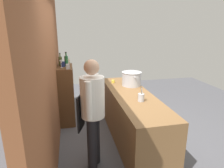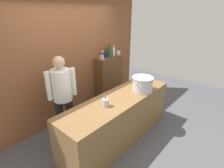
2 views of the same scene
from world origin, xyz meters
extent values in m
plane|color=#4C4C51|center=(0.00, 0.00, 0.00)|extent=(8.00, 8.00, 0.00)
cube|color=brown|center=(0.00, 1.40, 1.50)|extent=(4.40, 0.10, 3.00)
cube|color=brown|center=(0.00, 0.00, 0.45)|extent=(2.46, 0.70, 0.90)
cube|color=brown|center=(1.03, 1.19, 0.63)|extent=(0.76, 0.32, 1.27)
cylinder|color=black|center=(-0.55, 0.76, 0.42)|extent=(0.14, 0.14, 0.84)
cylinder|color=black|center=(-0.74, 0.83, 0.42)|extent=(0.14, 0.14, 0.84)
cylinder|color=white|center=(-0.65, 0.80, 1.13)|extent=(0.34, 0.34, 0.58)
cube|color=black|center=(-0.58, 0.97, 0.89)|extent=(0.29, 0.12, 0.52)
cylinder|color=white|center=(-0.44, 0.72, 1.16)|extent=(0.09, 0.09, 0.52)
cylinder|color=white|center=(-0.85, 0.88, 1.16)|extent=(0.09, 0.09, 0.52)
sphere|color=tan|center=(-0.65, 0.80, 1.55)|extent=(0.21, 0.21, 0.21)
cylinder|color=#B7BABF|center=(0.53, -0.15, 1.04)|extent=(0.39, 0.39, 0.28)
cylinder|color=#B7BABF|center=(0.53, -0.15, 1.18)|extent=(0.41, 0.41, 0.01)
cube|color=#B7BABF|center=(0.31, -0.15, 1.13)|extent=(0.04, 0.02, 0.02)
cube|color=#B7BABF|center=(0.74, -0.15, 1.13)|extent=(0.04, 0.02, 0.02)
cylinder|color=#B7BABF|center=(-0.38, -0.03, 0.97)|extent=(0.10, 0.10, 0.13)
cylinder|color=#B7BABF|center=(-0.39, -0.03, 1.03)|extent=(0.03, 0.04, 0.22)
cylinder|color=olive|center=(-0.38, -0.03, 1.02)|extent=(0.02, 0.03, 0.20)
cylinder|color=olive|center=(-0.39, -0.02, 1.03)|extent=(0.02, 0.03, 0.21)
cylinder|color=#262626|center=(-0.39, -0.03, 1.04)|extent=(0.02, 0.03, 0.23)
cylinder|color=yellow|center=(0.80, 0.18, 0.93)|extent=(0.07, 0.07, 0.06)
cylinder|color=#1E592D|center=(1.05, 1.14, 1.37)|extent=(0.07, 0.07, 0.21)
cylinder|color=#1E592D|center=(1.05, 1.14, 1.51)|extent=(0.03, 0.03, 0.07)
cylinder|color=black|center=(1.05, 1.14, 1.56)|extent=(0.03, 0.03, 0.01)
cylinder|color=#475123|center=(1.12, 1.27, 1.36)|extent=(0.08, 0.08, 0.19)
cylinder|color=#475123|center=(1.12, 1.27, 1.49)|extent=(0.03, 0.03, 0.07)
cylinder|color=black|center=(1.12, 1.27, 1.53)|extent=(0.03, 0.03, 0.01)
cylinder|color=silver|center=(1.20, 1.15, 1.36)|extent=(0.08, 0.08, 0.20)
cylinder|color=silver|center=(1.20, 1.15, 1.50)|extent=(0.03, 0.03, 0.07)
cylinder|color=black|center=(1.20, 1.15, 1.54)|extent=(0.03, 0.03, 0.01)
cylinder|color=silver|center=(0.89, 1.25, 1.27)|extent=(0.06, 0.06, 0.01)
cylinder|color=silver|center=(0.89, 1.25, 1.31)|extent=(0.01, 0.01, 0.07)
cone|color=silver|center=(0.89, 1.25, 1.38)|extent=(0.08, 0.08, 0.08)
cube|color=beige|center=(1.33, 1.11, 1.32)|extent=(0.07, 0.07, 0.11)
cube|color=navy|center=(0.99, 1.22, 1.32)|extent=(0.08, 0.08, 0.11)
cube|color=#B2B2B7|center=(0.72, 1.12, 1.32)|extent=(0.07, 0.07, 0.10)
camera|label=1|loc=(-3.20, 1.08, 2.07)|focal=31.38mm
camera|label=2|loc=(-2.20, -1.76, 2.37)|focal=28.07mm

